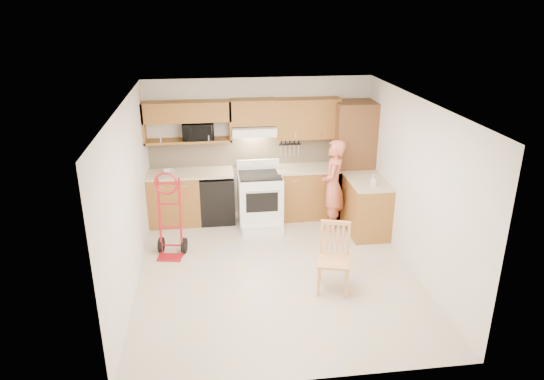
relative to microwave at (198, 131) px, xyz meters
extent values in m
cube|color=#BFB3A5|center=(1.08, -2.08, -1.65)|extent=(4.00, 4.50, 0.02)
cube|color=white|center=(1.08, -2.08, 0.87)|extent=(4.00, 4.50, 0.02)
cube|color=white|center=(1.08, 0.17, -0.39)|extent=(4.00, 0.02, 2.50)
cube|color=white|center=(1.08, -4.34, -0.39)|extent=(4.00, 0.02, 2.50)
cube|color=white|center=(-0.93, -2.08, -0.39)|extent=(0.02, 4.50, 2.50)
cube|color=white|center=(3.09, -2.08, -0.39)|extent=(0.02, 4.50, 2.50)
cube|color=beige|center=(1.08, 0.15, -0.44)|extent=(3.92, 0.03, 0.55)
cube|color=olive|center=(-0.47, -0.14, -1.19)|extent=(0.90, 0.60, 0.90)
cube|color=black|center=(0.28, -0.14, -1.21)|extent=(0.60, 0.60, 0.85)
cube|color=olive|center=(1.91, -0.14, -1.19)|extent=(1.14, 0.60, 0.90)
cube|color=#BDAE88|center=(-0.17, -0.13, -0.72)|extent=(1.50, 0.63, 0.04)
cube|color=#BDAE88|center=(1.91, -0.13, -0.72)|extent=(1.14, 0.63, 0.04)
cube|color=olive|center=(2.78, -0.94, -1.19)|extent=(0.60, 1.00, 0.90)
cube|color=#BDAE88|center=(2.78, -0.94, -0.72)|extent=(0.63, 1.00, 0.04)
cube|color=brown|center=(2.73, -0.14, -0.59)|extent=(0.70, 0.60, 2.10)
cube|color=olive|center=(-0.17, 0.00, 0.34)|extent=(1.50, 0.33, 0.34)
cube|color=olive|center=(-0.17, 0.00, -0.17)|extent=(1.50, 0.33, 0.04)
cube|color=olive|center=(0.96, 0.00, 0.30)|extent=(0.76, 0.33, 0.44)
cube|color=olive|center=(1.91, 0.00, 0.16)|extent=(1.14, 0.33, 0.70)
cube|color=white|center=(0.96, -0.06, -0.01)|extent=(0.76, 0.46, 0.14)
imported|color=black|center=(0.00, 0.00, 0.00)|extent=(0.54, 0.37, 0.30)
imported|color=#DB6A50|center=(2.23, -0.74, -0.84)|extent=(0.56, 0.68, 1.59)
imported|color=white|center=(2.78, -1.18, -0.61)|extent=(0.10, 0.10, 0.18)
imported|color=white|center=(-0.53, -0.14, -0.67)|extent=(0.26, 0.26, 0.05)
camera|label=1|loc=(0.18, -8.42, 2.14)|focal=32.81mm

